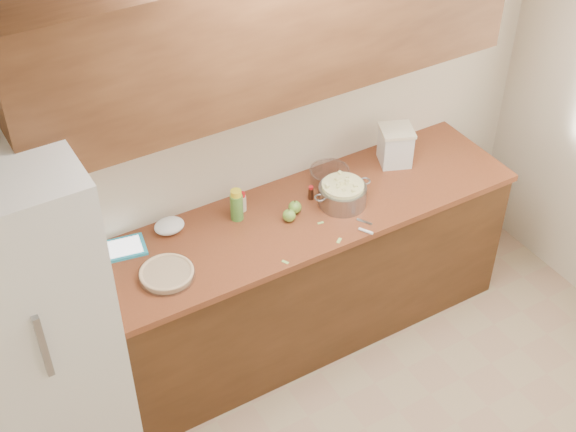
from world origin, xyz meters
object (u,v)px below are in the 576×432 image
pie (167,274)px  colander (342,194)px  flour_canister (395,145)px  tablet (123,248)px

pie → colander: 1.07m
flour_canister → tablet: flour_canister is taller
pie → flour_canister: (1.54, 0.23, 0.09)m
colander → tablet: bearing=167.9°
pie → tablet: 0.32m
flour_canister → tablet: bearing=177.3°
pie → flour_canister: size_ratio=1.16×
flour_canister → colander: bearing=-160.0°
pie → colander: (1.06, 0.05, 0.04)m
pie → tablet: bearing=109.9°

